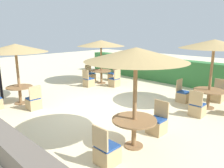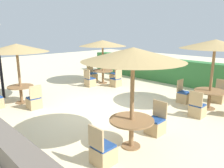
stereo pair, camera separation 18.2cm
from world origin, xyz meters
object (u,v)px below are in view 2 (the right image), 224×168
object	(u,v)px
patio_chair_front_left_east	(34,102)
patio_chair_front_right_south	(103,153)
round_table_front_right	(131,125)
patio_chair_back_left_south	(90,82)
round_table_back_right	(210,94)
parasol_front_left	(16,48)
patio_chair_back_left_east	(116,82)
patio_chair_back_left_north	(115,76)
parasol_front_right	(133,55)
patio_chair_back_right_north	(219,96)
parasol_back_left	(103,43)
patio_chair_back_right_south	(197,109)
parasol_back_right	(215,44)
patio_chair_front_right_north	(155,125)
patio_chair_back_left_west	(92,76)
round_table_front_left	(21,90)
patio_chair_back_right_west	(184,96)
round_table_back_left	(103,73)

from	to	relation	value
patio_chair_front_left_east	patio_chair_front_right_south	world-z (taller)	same
round_table_front_right	patio_chair_back_left_south	size ratio (longest dim) A/B	1.20
round_table_back_right	parasol_front_left	size ratio (longest dim) A/B	0.46
patio_chair_back_left_east	patio_chair_back_left_north	xyz separation A→B (m)	(-1.07, 1.01, 0.00)
parasol_front_right	patio_chair_back_left_east	distance (m)	6.56
patio_chair_back_right_north	parasol_back_left	bearing A→B (deg)	10.60
patio_chair_back_left_north	patio_chair_back_right_south	bearing A→B (deg)	161.03
patio_chair_front_left_east	parasol_back_left	bearing A→B (deg)	14.89
parasol_back_right	parasol_back_left	xyz separation A→B (m)	(-5.91, -0.02, -0.19)
patio_chair_back_right_north	patio_chair_front_right_north	world-z (taller)	same
parasol_front_left	parasol_back_left	world-z (taller)	parasol_front_left
round_table_back_right	patio_chair_back_right_south	xyz separation A→B (m)	(0.04, -1.09, -0.31)
parasol_back_right	patio_chair_back_right_south	world-z (taller)	parasol_back_right
round_table_back_right	patio_chair_back_right_south	bearing A→B (deg)	-87.85
patio_chair_front_left_east	round_table_front_right	distance (m)	4.46
patio_chair_back_right_north	patio_chair_back_left_west	bearing A→B (deg)	8.69
round_table_front_left	patio_chair_back_left_north	size ratio (longest dim) A/B	1.09
patio_chair_back_right_south	patio_chair_front_right_north	size ratio (longest dim) A/B	1.00
parasol_front_left	parasol_front_right	xyz separation A→B (m)	(5.45, 0.52, 0.11)
parasol_back_left	patio_chair_back_left_south	bearing A→B (deg)	-86.74
patio_chair_back_right_south	patio_chair_back_left_east	bearing A→B (deg)	168.05
patio_chair_back_right_south	patio_chair_front_right_north	bearing A→B (deg)	-97.80
parasol_front_left	patio_chair_front_left_east	distance (m)	2.22
parasol_back_right	patio_chair_back_right_north	xyz separation A→B (m)	(-0.03, 1.08, -2.15)
round_table_back_right	round_table_front_left	bearing A→B (deg)	-140.25
patio_chair_back_right_north	patio_chair_back_left_north	bearing A→B (deg)	1.11
patio_chair_back_right_west	parasol_front_left	xyz separation A→B (m)	(-4.65, -4.78, 1.96)
patio_chair_back_right_south	patio_chair_back_right_west	world-z (taller)	same
parasol_back_right	round_table_front_left	size ratio (longest dim) A/B	2.56
patio_chair_back_right_south	patio_chair_front_left_east	distance (m)	5.93
round_table_front_left	patio_chair_back_left_west	size ratio (longest dim) A/B	1.09
patio_chair_back_right_south	patio_chair_front_left_east	bearing A→B (deg)	-142.67
patio_chair_back_right_south	round_table_front_left	size ratio (longest dim) A/B	0.92
patio_chair_back_right_south	round_table_back_left	bearing A→B (deg)	169.84
patio_chair_back_left_north	round_table_back_right	bearing A→B (deg)	170.74
patio_chair_back_left_west	patio_chair_back_left_south	xyz separation A→B (m)	(1.07, -1.04, 0.00)
round_table_back_left	parasol_back_left	bearing A→B (deg)	116.57
parasol_back_right	patio_chair_front_right_south	world-z (taller)	parasol_back_right
patio_chair_back_left_west	patio_chair_back_left_south	bearing A→B (deg)	45.63
round_table_back_left	patio_chair_back_left_north	size ratio (longest dim) A/B	1.21
parasol_back_right	patio_chair_back_left_north	xyz separation A→B (m)	(-5.93, 0.97, -2.15)
patio_chair_back_right_south	patio_chair_back_left_north	world-z (taller)	same
parasol_front_right	parasol_back_left	xyz separation A→B (m)	(-5.66, 4.20, -0.12)
parasol_front_left	patio_chair_back_left_north	xyz separation A→B (m)	(-0.23, 5.71, -1.96)
round_table_front_right	patio_chair_back_left_west	world-z (taller)	patio_chair_back_left_west
round_table_front_right	patio_chair_front_right_north	xyz separation A→B (m)	(0.01, 1.06, -0.33)
patio_chair_front_right_south	parasol_front_left	bearing A→B (deg)	174.87
patio_chair_back_left_south	patio_chair_back_right_west	bearing A→B (deg)	12.34
patio_chair_back_right_south	parasol_back_right	bearing A→B (deg)	92.15
round_table_front_right	patio_chair_back_left_north	bearing A→B (deg)	137.60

